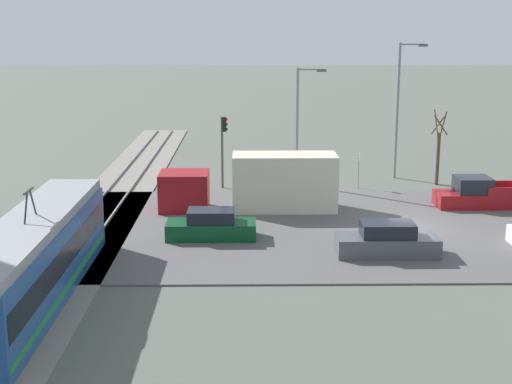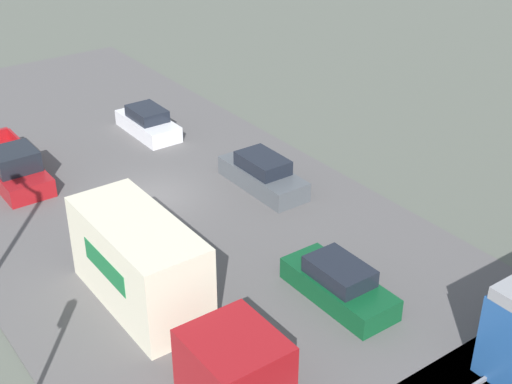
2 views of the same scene
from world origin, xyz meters
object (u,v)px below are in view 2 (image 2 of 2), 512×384
(pickup_truck, at_px, (11,166))
(sedan_car_2, at_px, (148,123))
(sedan_car_0, at_px, (339,284))
(box_truck, at_px, (159,285))
(sedan_car_1, at_px, (263,174))

(pickup_truck, distance_m, sedan_car_2, 7.75)
(pickup_truck, height_order, sedan_car_0, pickup_truck)
(box_truck, xyz_separation_m, pickup_truck, (0.52, -13.22, -0.83))
(box_truck, height_order, sedan_car_1, box_truck)
(sedan_car_1, relative_size, sedan_car_2, 1.12)
(sedan_car_0, relative_size, sedan_car_2, 1.06)
(box_truck, distance_m, pickup_truck, 13.26)
(box_truck, distance_m, sedan_car_1, 10.30)
(box_truck, bearing_deg, pickup_truck, -87.76)
(sedan_car_0, xyz_separation_m, sedan_car_2, (-1.46, -16.80, -0.01))
(sedan_car_0, bearing_deg, sedan_car_1, 71.39)
(sedan_car_1, bearing_deg, pickup_truck, 140.34)
(box_truck, relative_size, pickup_truck, 1.73)
(pickup_truck, xyz_separation_m, sedan_car_2, (-7.69, -1.00, -0.08))
(sedan_car_1, bearing_deg, box_truck, -145.97)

